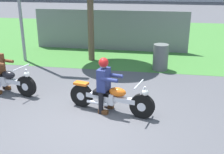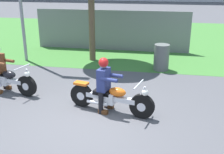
% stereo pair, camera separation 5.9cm
% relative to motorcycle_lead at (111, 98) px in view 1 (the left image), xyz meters
% --- Properties ---
extents(ground, '(120.00, 120.00, 0.00)m').
position_rel_motorcycle_lead_xyz_m(ground, '(-0.53, -0.71, -0.38)').
color(ground, '#4C4C51').
extents(grass_verge, '(60.00, 12.00, 0.01)m').
position_rel_motorcycle_lead_xyz_m(grass_verge, '(-0.53, 9.23, -0.37)').
color(grass_verge, '#3D7533').
rests_on(grass_verge, ground).
extents(motorcycle_lead, '(2.20, 0.81, 0.86)m').
position_rel_motorcycle_lead_xyz_m(motorcycle_lead, '(0.00, 0.00, 0.00)').
color(motorcycle_lead, black).
rests_on(motorcycle_lead, ground).
extents(rider_lead, '(0.62, 0.54, 1.38)m').
position_rel_motorcycle_lead_xyz_m(rider_lead, '(-0.16, 0.04, 0.43)').
color(rider_lead, black).
rests_on(rider_lead, ground).
extents(motorcycle_follow, '(2.14, 0.79, 0.86)m').
position_rel_motorcycle_lead_xyz_m(motorcycle_follow, '(-3.26, 0.72, -0.00)').
color(motorcycle_follow, black).
rests_on(motorcycle_follow, ground).
extents(trash_can, '(0.54, 0.54, 0.94)m').
position_rel_motorcycle_lead_xyz_m(trash_can, '(1.16, 3.63, 0.09)').
color(trash_can, '#595E5B').
rests_on(trash_can, ground).
extents(fence_segment, '(7.00, 0.06, 1.80)m').
position_rel_motorcycle_lead_xyz_m(fence_segment, '(-1.17, 6.23, 0.52)').
color(fence_segment, slate).
rests_on(fence_segment, ground).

